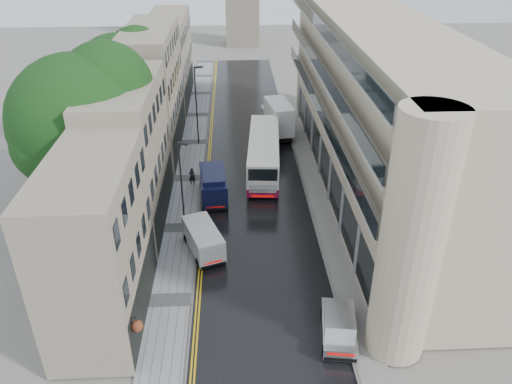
{
  "coord_description": "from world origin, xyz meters",
  "views": [
    {
      "loc": [
        -1.7,
        -13.42,
        21.36
      ],
      "look_at": [
        -0.14,
        18.0,
        3.78
      ],
      "focal_mm": 35.0,
      "sensor_mm": 36.0,
      "label": 1
    }
  ],
  "objects_px": {
    "white_van": "(198,255)",
    "white_lorry": "(272,124)",
    "navy_van": "(203,195)",
    "tree_near": "(82,144)",
    "lamp_post_near": "(182,186)",
    "cream_bus": "(249,170)",
    "tree_far": "(122,96)",
    "lamp_post_far": "(196,107)",
    "silver_hatchback": "(325,344)",
    "pedestrian": "(192,176)"
  },
  "relations": [
    {
      "from": "white_lorry",
      "to": "white_van",
      "type": "bearing_deg",
      "value": -116.26
    },
    {
      "from": "white_van",
      "to": "navy_van",
      "type": "height_order",
      "value": "navy_van"
    },
    {
      "from": "tree_far",
      "to": "white_lorry",
      "type": "xyz_separation_m",
      "value": [
        14.64,
        3.07,
        -4.3
      ]
    },
    {
      "from": "white_lorry",
      "to": "lamp_post_far",
      "type": "relative_size",
      "value": 0.89
    },
    {
      "from": "cream_bus",
      "to": "silver_hatchback",
      "type": "distance_m",
      "value": 20.05
    },
    {
      "from": "pedestrian",
      "to": "cream_bus",
      "type": "bearing_deg",
      "value": -178.53
    },
    {
      "from": "white_lorry",
      "to": "lamp_post_near",
      "type": "bearing_deg",
      "value": -124.72
    },
    {
      "from": "navy_van",
      "to": "pedestrian",
      "type": "bearing_deg",
      "value": 100.54
    },
    {
      "from": "white_lorry",
      "to": "silver_hatchback",
      "type": "xyz_separation_m",
      "value": [
        0.58,
        -29.97,
        -1.11
      ]
    },
    {
      "from": "navy_van",
      "to": "cream_bus",
      "type": "bearing_deg",
      "value": 39.26
    },
    {
      "from": "white_van",
      "to": "tree_near",
      "type": "bearing_deg",
      "value": 125.81
    },
    {
      "from": "pedestrian",
      "to": "lamp_post_near",
      "type": "height_order",
      "value": "lamp_post_near"
    },
    {
      "from": "silver_hatchback",
      "to": "white_van",
      "type": "bearing_deg",
      "value": 139.67
    },
    {
      "from": "lamp_post_near",
      "to": "pedestrian",
      "type": "bearing_deg",
      "value": 110.71
    },
    {
      "from": "pedestrian",
      "to": "lamp_post_far",
      "type": "xyz_separation_m",
      "value": [
        0.08,
        9.22,
        3.25
      ]
    },
    {
      "from": "lamp_post_near",
      "to": "tree_near",
      "type": "bearing_deg",
      "value": -163.3
    },
    {
      "from": "silver_hatchback",
      "to": "lamp_post_far",
      "type": "distance_m",
      "value": 30.71
    },
    {
      "from": "tree_far",
      "to": "lamp_post_far",
      "type": "xyz_separation_m",
      "value": [
        6.84,
        2.45,
        -2.05
      ]
    },
    {
      "from": "silver_hatchback",
      "to": "lamp_post_far",
      "type": "bearing_deg",
      "value": 114.02
    },
    {
      "from": "tree_near",
      "to": "cream_bus",
      "type": "xyz_separation_m",
      "value": [
        12.13,
        5.85,
        -5.29
      ]
    },
    {
      "from": "white_lorry",
      "to": "white_van",
      "type": "xyz_separation_m",
      "value": [
        -6.74,
        -21.72,
        -0.9
      ]
    },
    {
      "from": "tree_near",
      "to": "white_van",
      "type": "relative_size",
      "value": 3.11
    },
    {
      "from": "cream_bus",
      "to": "silver_hatchback",
      "type": "bearing_deg",
      "value": -75.79
    },
    {
      "from": "white_van",
      "to": "pedestrian",
      "type": "distance_m",
      "value": 11.93
    },
    {
      "from": "cream_bus",
      "to": "navy_van",
      "type": "bearing_deg",
      "value": -131.59
    },
    {
      "from": "silver_hatchback",
      "to": "pedestrian",
      "type": "height_order",
      "value": "pedestrian"
    },
    {
      "from": "cream_bus",
      "to": "white_van",
      "type": "height_order",
      "value": "cream_bus"
    },
    {
      "from": "silver_hatchback",
      "to": "pedestrian",
      "type": "distance_m",
      "value": 21.84
    },
    {
      "from": "lamp_post_far",
      "to": "pedestrian",
      "type": "bearing_deg",
      "value": -105.36
    },
    {
      "from": "tree_near",
      "to": "silver_hatchback",
      "type": "distance_m",
      "value": 21.72
    },
    {
      "from": "tree_far",
      "to": "lamp_post_near",
      "type": "distance_m",
      "value": 15.38
    },
    {
      "from": "silver_hatchback",
      "to": "lamp_post_near",
      "type": "xyz_separation_m",
      "value": [
        -8.63,
        13.24,
        2.84
      ]
    },
    {
      "from": "silver_hatchback",
      "to": "lamp_post_far",
      "type": "relative_size",
      "value": 0.53
    },
    {
      "from": "tree_near",
      "to": "silver_hatchback",
      "type": "xyz_separation_m",
      "value": [
        15.52,
        -13.9,
        -6.12
      ]
    },
    {
      "from": "white_van",
      "to": "white_lorry",
      "type": "bearing_deg",
      "value": 53.13
    },
    {
      "from": "tree_near",
      "to": "navy_van",
      "type": "relative_size",
      "value": 2.64
    },
    {
      "from": "tree_far",
      "to": "pedestrian",
      "type": "height_order",
      "value": "tree_far"
    },
    {
      "from": "tree_near",
      "to": "tree_far",
      "type": "height_order",
      "value": "tree_near"
    },
    {
      "from": "tree_far",
      "to": "lamp_post_far",
      "type": "bearing_deg",
      "value": 19.72
    },
    {
      "from": "pedestrian",
      "to": "lamp_post_near",
      "type": "xyz_separation_m",
      "value": [
        -0.18,
        -6.89,
        2.73
      ]
    },
    {
      "from": "silver_hatchback",
      "to": "lamp_post_far",
      "type": "height_order",
      "value": "lamp_post_far"
    },
    {
      "from": "lamp_post_far",
      "to": "navy_van",
      "type": "bearing_deg",
      "value": -100.37
    },
    {
      "from": "navy_van",
      "to": "silver_hatchback",
      "type": "bearing_deg",
      "value": -70.02
    },
    {
      "from": "cream_bus",
      "to": "pedestrian",
      "type": "bearing_deg",
      "value": -179.84
    },
    {
      "from": "cream_bus",
      "to": "white_van",
      "type": "xyz_separation_m",
      "value": [
        -3.93,
        -11.5,
        -0.62
      ]
    },
    {
      "from": "cream_bus",
      "to": "lamp_post_near",
      "type": "relative_size",
      "value": 1.69
    },
    {
      "from": "white_van",
      "to": "lamp_post_far",
      "type": "distance_m",
      "value": 21.36
    },
    {
      "from": "cream_bus",
      "to": "lamp_post_near",
      "type": "bearing_deg",
      "value": -124.39
    },
    {
      "from": "tree_far",
      "to": "cream_bus",
      "type": "xyz_separation_m",
      "value": [
        11.83,
        -7.15,
        -4.58
      ]
    },
    {
      "from": "tree_near",
      "to": "pedestrian",
      "type": "distance_m",
      "value": 11.18
    }
  ]
}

